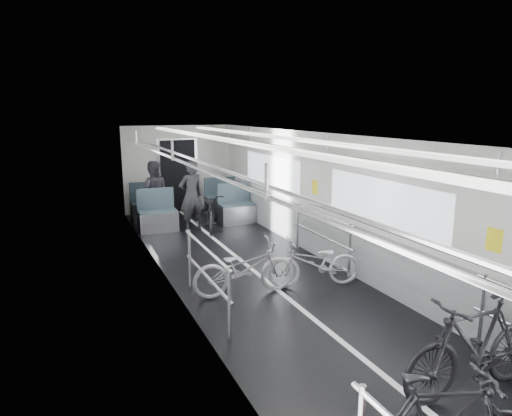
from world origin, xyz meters
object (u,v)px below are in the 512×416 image
(bike_right_near, at_px, (475,345))
(bike_right_mid, at_px, (315,263))
(bike_aisle, at_px, (210,211))
(bike_left_far, at_px, (244,268))
(person_standing, at_px, (191,196))
(person_seated, at_px, (153,193))

(bike_right_near, height_order, bike_right_mid, bike_right_near)
(bike_right_near, relative_size, bike_aisle, 1.01)
(bike_right_near, xyz_separation_m, bike_right_mid, (0.01, 3.11, -0.13))
(bike_right_near, distance_m, bike_right_mid, 3.11)
(bike_left_far, height_order, bike_right_mid, bike_left_far)
(bike_aisle, relative_size, person_standing, 1.03)
(bike_right_near, relative_size, person_standing, 1.04)
(bike_aisle, relative_size, person_seated, 1.09)
(person_standing, distance_m, person_seated, 1.24)
(bike_left_far, height_order, person_seated, person_seated)
(bike_aisle, bearing_deg, person_seated, 149.25)
(bike_left_far, bearing_deg, person_standing, 0.77)
(bike_right_near, relative_size, bike_right_mid, 1.15)
(person_standing, bearing_deg, person_seated, -67.43)
(person_standing, height_order, person_seated, person_standing)
(bike_left_far, bearing_deg, bike_right_near, -155.64)
(bike_right_mid, bearing_deg, person_standing, -155.54)
(bike_right_mid, relative_size, person_seated, 0.96)
(bike_right_mid, distance_m, bike_aisle, 4.14)
(bike_right_mid, height_order, person_seated, person_seated)
(bike_right_near, bearing_deg, bike_left_far, -159.25)
(bike_right_near, distance_m, person_standing, 7.38)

